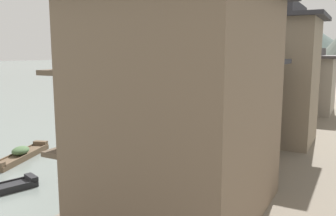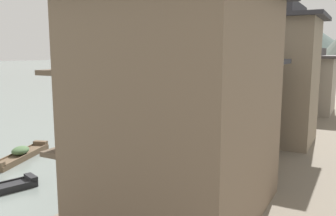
{
  "view_description": "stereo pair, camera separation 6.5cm",
  "coord_description": "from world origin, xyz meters",
  "px_view_note": "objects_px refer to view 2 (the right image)",
  "views": [
    {
      "loc": [
        16.29,
        -8.35,
        6.68
      ],
      "look_at": [
        2.82,
        16.6,
        2.17
      ],
      "focal_mm": 38.35,
      "sensor_mm": 36.0,
      "label": 1
    },
    {
      "loc": [
        16.35,
        -8.31,
        6.68
      ],
      "look_at": [
        2.82,
        16.6,
        2.17
      ],
      "focal_mm": 38.35,
      "sensor_mm": 36.0,
      "label": 2
    }
  ],
  "objects_px": {
    "house_waterfront_nearest": "(184,96)",
    "house_waterfront_second": "(228,106)",
    "boat_moored_third": "(266,99)",
    "house_waterfront_tall": "(269,75)",
    "boat_moored_far": "(283,92)",
    "mooring_post_dock_far": "(251,109)",
    "boat_moored_nearest": "(228,121)",
    "house_waterfront_narrow": "(278,86)",
    "boat_midriver_upstream": "(21,155)",
    "boat_moored_second": "(189,101)",
    "boat_midriver_drifting": "(139,168)",
    "mooring_post_dock_mid": "(210,131)",
    "house_waterfront_far": "(302,80)",
    "mooring_post_dock_near": "(147,163)"
  },
  "relations": [
    {
      "from": "boat_moored_nearest",
      "to": "boat_moored_far",
      "type": "xyz_separation_m",
      "value": [
        -0.18,
        26.88,
        -0.01
      ]
    },
    {
      "from": "house_waterfront_narrow",
      "to": "house_waterfront_nearest",
      "type": "bearing_deg",
      "value": -88.47
    },
    {
      "from": "house_waterfront_far",
      "to": "boat_midriver_upstream",
      "type": "bearing_deg",
      "value": -120.23
    },
    {
      "from": "boat_midriver_drifting",
      "to": "mooring_post_dock_mid",
      "type": "height_order",
      "value": "mooring_post_dock_mid"
    },
    {
      "from": "house_waterfront_nearest",
      "to": "mooring_post_dock_far",
      "type": "distance_m",
      "value": 22.4
    },
    {
      "from": "mooring_post_dock_mid",
      "to": "boat_moored_third",
      "type": "bearing_deg",
      "value": 94.8
    },
    {
      "from": "boat_moored_nearest",
      "to": "mooring_post_dock_mid",
      "type": "relative_size",
      "value": 6.9
    },
    {
      "from": "house_waterfront_tall",
      "to": "house_waterfront_narrow",
      "type": "height_order",
      "value": "house_waterfront_tall"
    },
    {
      "from": "boat_moored_second",
      "to": "house_waterfront_tall",
      "type": "bearing_deg",
      "value": -52.06
    },
    {
      "from": "boat_midriver_upstream",
      "to": "house_waterfront_tall",
      "type": "bearing_deg",
      "value": 34.6
    },
    {
      "from": "boat_moored_nearest",
      "to": "house_waterfront_nearest",
      "type": "relative_size",
      "value": 0.56
    },
    {
      "from": "boat_midriver_upstream",
      "to": "mooring_post_dock_mid",
      "type": "height_order",
      "value": "mooring_post_dock_mid"
    },
    {
      "from": "house_waterfront_nearest",
      "to": "mooring_post_dock_far",
      "type": "relative_size",
      "value": 9.41
    },
    {
      "from": "boat_moored_nearest",
      "to": "boat_moored_second",
      "type": "xyz_separation_m",
      "value": [
        -8.77,
        9.89,
        0.04
      ]
    },
    {
      "from": "boat_moored_far",
      "to": "boat_midriver_upstream",
      "type": "bearing_deg",
      "value": -99.37
    },
    {
      "from": "boat_moored_second",
      "to": "boat_midriver_drifting",
      "type": "bearing_deg",
      "value": -70.77
    },
    {
      "from": "boat_moored_third",
      "to": "mooring_post_dock_near",
      "type": "distance_m",
      "value": 33.78
    },
    {
      "from": "boat_moored_third",
      "to": "boat_moored_far",
      "type": "bearing_deg",
      "value": 89.53
    },
    {
      "from": "mooring_post_dock_far",
      "to": "house_waterfront_far",
      "type": "bearing_deg",
      "value": 47.51
    },
    {
      "from": "boat_moored_second",
      "to": "boat_moored_third",
      "type": "height_order",
      "value": "boat_moored_third"
    },
    {
      "from": "boat_moored_nearest",
      "to": "boat_moored_second",
      "type": "relative_size",
      "value": 0.97
    },
    {
      "from": "boat_midriver_drifting",
      "to": "mooring_post_dock_far",
      "type": "relative_size",
      "value": 5.92
    },
    {
      "from": "house_waterfront_second",
      "to": "boat_midriver_upstream",
      "type": "bearing_deg",
      "value": -166.18
    },
    {
      "from": "boat_moored_far",
      "to": "mooring_post_dock_mid",
      "type": "bearing_deg",
      "value": -86.77
    },
    {
      "from": "house_waterfront_nearest",
      "to": "house_waterfront_second",
      "type": "height_order",
      "value": "house_waterfront_nearest"
    },
    {
      "from": "boat_moored_far",
      "to": "house_waterfront_nearest",
      "type": "xyz_separation_m",
      "value": [
        5.59,
        -47.72,
        4.98
      ]
    },
    {
      "from": "house_waterfront_far",
      "to": "boat_moored_second",
      "type": "bearing_deg",
      "value": 161.68
    },
    {
      "from": "mooring_post_dock_near",
      "to": "house_waterfront_tall",
      "type": "bearing_deg",
      "value": 68.07
    },
    {
      "from": "boat_midriver_drifting",
      "to": "house_waterfront_tall",
      "type": "xyz_separation_m",
      "value": [
        5.34,
        7.4,
        4.96
      ]
    },
    {
      "from": "boat_moored_third",
      "to": "mooring_post_dock_near",
      "type": "xyz_separation_m",
      "value": [
        2.14,
        -33.7,
        0.95
      ]
    },
    {
      "from": "boat_moored_third",
      "to": "mooring_post_dock_far",
      "type": "distance_m",
      "value": 15.25
    },
    {
      "from": "house_waterfront_nearest",
      "to": "house_waterfront_second",
      "type": "distance_m",
      "value": 6.52
    },
    {
      "from": "boat_moored_second",
      "to": "house_waterfront_nearest",
      "type": "bearing_deg",
      "value": -65.22
    },
    {
      "from": "house_waterfront_tall",
      "to": "boat_moored_second",
      "type": "bearing_deg",
      "value": 127.94
    },
    {
      "from": "boat_moored_far",
      "to": "mooring_post_dock_far",
      "type": "relative_size",
      "value": 4.11
    },
    {
      "from": "boat_moored_second",
      "to": "house_waterfront_second",
      "type": "height_order",
      "value": "house_waterfront_second"
    },
    {
      "from": "boat_moored_far",
      "to": "boat_moored_second",
      "type": "bearing_deg",
      "value": -116.82
    },
    {
      "from": "boat_moored_third",
      "to": "boat_moored_far",
      "type": "relative_size",
      "value": 1.13
    },
    {
      "from": "boat_moored_third",
      "to": "house_waterfront_tall",
      "type": "distance_m",
      "value": 25.66
    },
    {
      "from": "mooring_post_dock_mid",
      "to": "mooring_post_dock_far",
      "type": "height_order",
      "value": "mooring_post_dock_far"
    },
    {
      "from": "boat_moored_third",
      "to": "mooring_post_dock_mid",
      "type": "bearing_deg",
      "value": -85.2
    },
    {
      "from": "boat_moored_far",
      "to": "house_waterfront_narrow",
      "type": "xyz_separation_m",
      "value": [
        5.09,
        -29.08,
        3.68
      ]
    },
    {
      "from": "house_waterfront_nearest",
      "to": "mooring_post_dock_far",
      "type": "height_order",
      "value": "house_waterfront_nearest"
    },
    {
      "from": "boat_moored_nearest",
      "to": "house_waterfront_tall",
      "type": "distance_m",
      "value": 11.32
    },
    {
      "from": "boat_midriver_upstream",
      "to": "boat_moored_second",
      "type": "bearing_deg",
      "value": 92.65
    },
    {
      "from": "house_waterfront_nearest",
      "to": "house_waterfront_far",
      "type": "relative_size",
      "value": 1.24
    },
    {
      "from": "house_waterfront_nearest",
      "to": "house_waterfront_narrow",
      "type": "height_order",
      "value": "house_waterfront_nearest"
    },
    {
      "from": "house_waterfront_far",
      "to": "mooring_post_dock_mid",
      "type": "bearing_deg",
      "value": -104.7
    },
    {
      "from": "boat_midriver_upstream",
      "to": "house_waterfront_narrow",
      "type": "relative_size",
      "value": 0.66
    },
    {
      "from": "house_waterfront_second",
      "to": "mooring_post_dock_near",
      "type": "distance_m",
      "value": 5.13
    }
  ]
}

